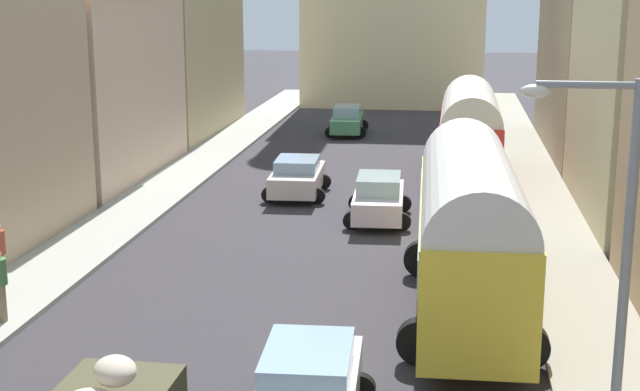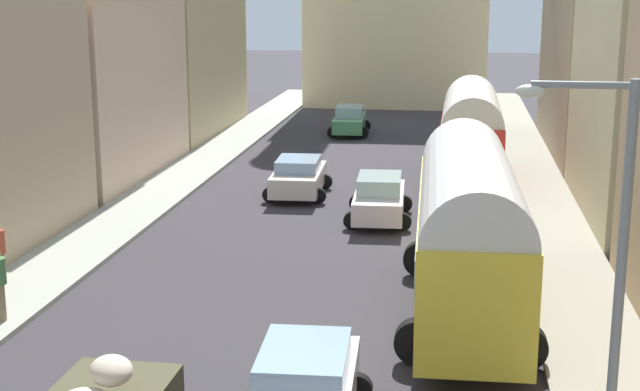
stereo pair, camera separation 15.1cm
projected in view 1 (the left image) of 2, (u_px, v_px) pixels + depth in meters
ground_plane at (343, 203)px, 33.86m from camera, size 154.00×154.00×0.00m
sidewalk_left at (155, 195)px, 34.84m from camera, size 2.50×70.00×0.14m
sidewalk_right at (543, 208)px, 32.85m from camera, size 2.50×70.00×0.14m
building_left_3 at (97, 81)px, 37.62m from camera, size 4.74×10.94×8.02m
building_left_4 at (166, 22)px, 48.67m from camera, size 5.63×12.13×11.85m
building_right_3 at (600, 30)px, 42.84m from camera, size 4.83×13.69×11.61m
parked_bus_0 at (470, 223)px, 21.92m from camera, size 3.40×9.83×4.21m
parked_bus_1 at (470, 129)px, 36.74m from camera, size 3.23×8.54×4.02m
car_0 at (297, 177)px, 34.93m from camera, size 2.48×4.04×1.47m
car_1 at (347, 120)px, 49.16m from camera, size 2.29×4.18×1.54m
car_3 at (379, 198)px, 31.30m from camera, size 2.35×4.17×1.57m
pedestrian_2 at (0, 284)px, 21.50m from camera, size 0.46×0.46×1.89m
pedestrian_3 at (0, 251)px, 24.18m from camera, size 0.48×0.48×1.83m
streetlamp_near at (610, 258)px, 13.70m from camera, size 1.77×0.28×6.65m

